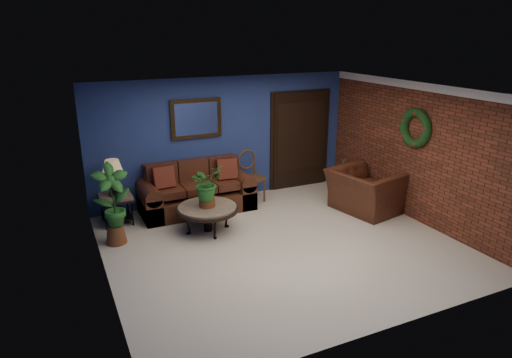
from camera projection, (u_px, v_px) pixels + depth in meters
name	position (u px, v px, depth m)	size (l,w,h in m)	color
floor	(281.00, 244.00, 7.51)	(5.50, 5.50, 0.00)	beige
wall_back	(225.00, 139.00, 9.27)	(5.50, 0.04, 2.50)	navy
wall_left	(99.00, 198.00, 6.02)	(0.04, 5.00, 2.50)	navy
wall_right_brick	(417.00, 153.00, 8.22)	(0.04, 5.00, 2.50)	maroon
ceiling	(284.00, 91.00, 6.73)	(5.50, 5.00, 0.02)	silver
crown_molding	(423.00, 87.00, 7.84)	(0.03, 5.00, 0.14)	white
wall_mirror	(196.00, 119.00, 8.85)	(1.02, 0.06, 0.77)	#402A13
closet_door	(300.00, 140.00, 10.01)	(1.44, 0.06, 2.18)	black
wreath	(415.00, 128.00, 8.10)	(0.72, 0.72, 0.16)	black
sofa	(196.00, 194.00, 8.88)	(2.15, 0.93, 0.97)	#482114
coffee_table	(207.00, 209.00, 7.89)	(1.07, 1.07, 0.46)	#4D4743
end_table	(116.00, 202.00, 8.22)	(0.59, 0.59, 0.54)	#4D4743
table_lamp	(113.00, 173.00, 8.06)	(0.38, 0.38, 0.64)	#402A13
side_chair	(250.00, 172.00, 9.31)	(0.49, 0.49, 1.04)	#532D17
armchair	(365.00, 191.00, 8.78)	(1.26, 1.10, 0.82)	#482114
coffee_plant	(206.00, 184.00, 7.75)	(0.68, 0.64, 0.74)	#5D2D17
floor_plant	(339.00, 175.00, 9.86)	(0.39, 0.35, 0.74)	#5D2D17
tall_plant	(113.00, 202.00, 7.33)	(0.63, 0.46, 1.36)	brown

